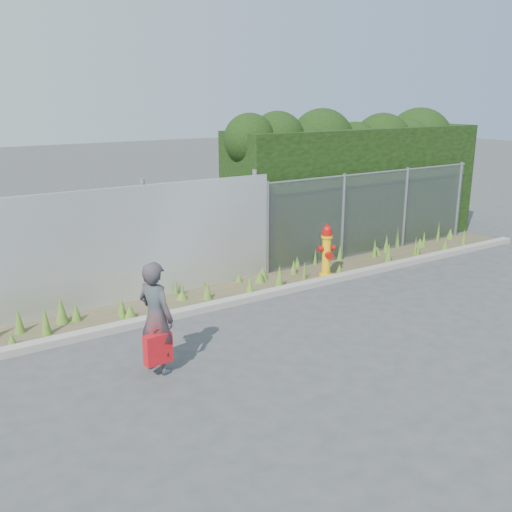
{
  "coord_description": "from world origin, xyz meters",
  "views": [
    {
      "loc": [
        -5.73,
        -6.84,
        3.8
      ],
      "look_at": [
        -0.3,
        1.4,
        1.0
      ],
      "focal_mm": 40.0,
      "sensor_mm": 36.0,
      "label": 1
    }
  ],
  "objects": [
    {
      "name": "woman",
      "position": [
        -2.82,
        0.11,
        0.81
      ],
      "size": [
        0.57,
        0.69,
        1.62
      ],
      "primitive_type": "imported",
      "rotation": [
        0.0,
        0.0,
        1.94
      ],
      "color": "#0D5358",
      "rests_on": "ground"
    },
    {
      "name": "red_tote_bag",
      "position": [
        -2.88,
        -0.05,
        0.41
      ],
      "size": [
        0.39,
        0.14,
        0.52
      ],
      "rotation": [
        0.0,
        0.0,
        0.09
      ],
      "color": "#A81609"
    },
    {
      "name": "ground",
      "position": [
        0.0,
        0.0,
        0.0
      ],
      "size": [
        80.0,
        80.0,
        0.0
      ],
      "primitive_type": "plane",
      "color": "#3C3D3F",
      "rests_on": "ground"
    },
    {
      "name": "curb",
      "position": [
        0.0,
        1.8,
        0.06
      ],
      "size": [
        16.0,
        0.22,
        0.12
      ],
      "primitive_type": "cube",
      "color": "gray",
      "rests_on": "ground"
    },
    {
      "name": "corrugated_fence",
      "position": [
        -3.25,
        3.01,
        1.1
      ],
      "size": [
        8.5,
        0.21,
        2.3
      ],
      "color": "silver",
      "rests_on": "ground"
    },
    {
      "name": "chainlink_fence",
      "position": [
        4.25,
        3.0,
        1.03
      ],
      "size": [
        6.5,
        0.07,
        2.05
      ],
      "color": "gray",
      "rests_on": "ground"
    },
    {
      "name": "black_shoulder_bag",
      "position": [
        -2.79,
        0.23,
        1.05
      ],
      "size": [
        0.24,
        0.1,
        0.18
      ],
      "rotation": [
        0.0,
        0.0,
        -0.1
      ],
      "color": "black"
    },
    {
      "name": "hedge",
      "position": [
        4.57,
        4.05,
        1.96
      ],
      "size": [
        7.54,
        1.89,
        3.49
      ],
      "color": "black",
      "rests_on": "ground"
    },
    {
      "name": "fire_hydrant",
      "position": [
        2.01,
        2.15,
        0.56
      ],
      "size": [
        0.39,
        0.35,
        1.16
      ],
      "rotation": [
        0.0,
        0.0,
        -0.24
      ],
      "color": "#F6B40C",
      "rests_on": "ground"
    },
    {
      "name": "weed_strip",
      "position": [
        -0.23,
        2.46,
        0.13
      ],
      "size": [
        16.0,
        1.3,
        0.55
      ],
      "color": "#4A402A",
      "rests_on": "ground"
    }
  ]
}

